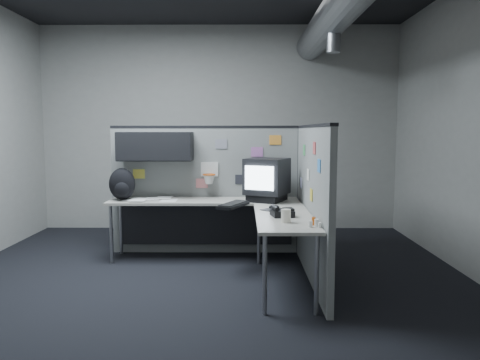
{
  "coord_description": "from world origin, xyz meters",
  "views": [
    {
      "loc": [
        0.38,
        -4.64,
        1.57
      ],
      "look_at": [
        0.34,
        0.35,
        1.04
      ],
      "focal_mm": 35.0,
      "sensor_mm": 36.0,
      "label": 1
    }
  ],
  "objects_px": {
    "desk": "(223,213)",
    "monitor": "(267,179)",
    "keyboard": "(233,205)",
    "phone": "(282,212)",
    "backpack": "(122,185)"
  },
  "relations": [
    {
      "from": "monitor",
      "to": "phone",
      "type": "bearing_deg",
      "value": -104.49
    },
    {
      "from": "phone",
      "to": "backpack",
      "type": "bearing_deg",
      "value": 150.19
    },
    {
      "from": "desk",
      "to": "keyboard",
      "type": "distance_m",
      "value": 0.3
    },
    {
      "from": "desk",
      "to": "monitor",
      "type": "xyz_separation_m",
      "value": [
        0.51,
        0.2,
        0.38
      ]
    },
    {
      "from": "keyboard",
      "to": "phone",
      "type": "distance_m",
      "value": 0.75
    },
    {
      "from": "monitor",
      "to": "keyboard",
      "type": "relative_size",
      "value": 1.12
    },
    {
      "from": "desk",
      "to": "monitor",
      "type": "bearing_deg",
      "value": 20.98
    },
    {
      "from": "keyboard",
      "to": "phone",
      "type": "relative_size",
      "value": 2.09
    },
    {
      "from": "backpack",
      "to": "monitor",
      "type": "bearing_deg",
      "value": 5.39
    },
    {
      "from": "desk",
      "to": "phone",
      "type": "xyz_separation_m",
      "value": [
        0.61,
        -0.8,
        0.16
      ]
    },
    {
      "from": "monitor",
      "to": "phone",
      "type": "distance_m",
      "value": 1.03
    },
    {
      "from": "backpack",
      "to": "desk",
      "type": "bearing_deg",
      "value": -4.43
    },
    {
      "from": "monitor",
      "to": "keyboard",
      "type": "xyz_separation_m",
      "value": [
        -0.39,
        -0.43,
        -0.24
      ]
    },
    {
      "from": "monitor",
      "to": "desk",
      "type": "bearing_deg",
      "value": -179.04
    },
    {
      "from": "keyboard",
      "to": "phone",
      "type": "xyz_separation_m",
      "value": [
        0.49,
        -0.57,
        0.02
      ]
    }
  ]
}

